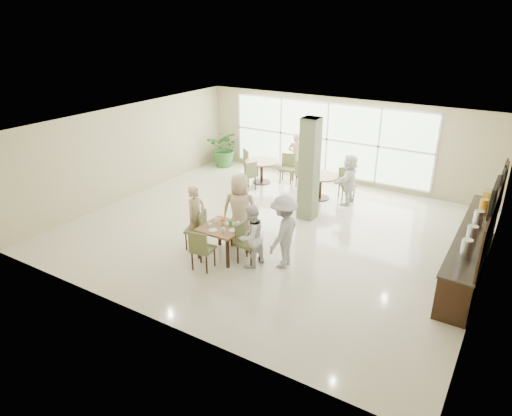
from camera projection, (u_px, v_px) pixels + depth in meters
The scene contains 23 objects.
ground at pixel (273, 230), 12.01m from camera, with size 10.00×10.00×0.00m, color beige.
room_shell at pixel (274, 168), 11.35m from camera, with size 10.00×10.00×10.00m.
window_bank at pixel (327, 139), 15.21m from camera, with size 7.00×0.04×7.00m.
column at pixel (309, 170), 12.22m from camera, with size 0.45×0.45×2.80m, color #737B56.
main_table at pixel (223, 230), 10.47m from camera, with size 0.95×0.95×0.75m.
round_table_left at pixel (262, 166), 15.20m from camera, with size 1.12×1.12×0.75m.
round_table_right at pixel (320, 181), 13.87m from camera, with size 1.11×1.11×0.75m.
chairs_main_table at pixel (222, 237), 10.58m from camera, with size 2.00×1.98×0.95m.
chairs_table_left at pixel (262, 169), 15.26m from camera, with size 1.98×1.86×0.95m.
chairs_table_right at pixel (319, 183), 13.95m from camera, with size 2.14×1.86×0.95m.
tabletop_clutter at pixel (224, 225), 10.39m from camera, with size 0.73×0.70×0.21m.
buffet_counter at pixel (473, 247), 9.93m from camera, with size 0.64×4.70×1.95m.
wall_tv at pixel (494, 197), 8.32m from camera, with size 0.06×1.00×0.58m.
framed_art_a at pixel (500, 187), 9.69m from camera, with size 0.05×0.55×0.70m.
framed_art_b at pixel (504, 176), 10.32m from camera, with size 0.05×0.55×0.70m.
potted_plant at pixel (225, 148), 16.83m from camera, with size 1.24×1.24×1.38m, color #2F6829.
teen_left at pixel (196, 216), 10.92m from camera, with size 0.56×0.37×1.54m, color tan.
teen_far at pixel (240, 209), 11.00m from camera, with size 0.87×0.48×1.79m, color tan.
teen_right at pixel (251, 236), 10.04m from camera, with size 0.71×0.55×1.46m, color white.
teen_standing at pixel (283, 232), 9.98m from camera, with size 1.08×0.62×1.68m, color #A1A1A3.
adult_a at pixel (308, 181), 13.15m from camera, with size 0.92×0.53×1.58m, color #3F88BE.
adult_b at pixel (349, 179), 13.43m from camera, with size 1.40×0.61×1.51m, color white.
adult_standing at pixel (296, 157), 15.36m from camera, with size 0.60×0.39×1.64m, color tan.
Camera 1 is at (5.28, -9.47, 5.21)m, focal length 32.00 mm.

